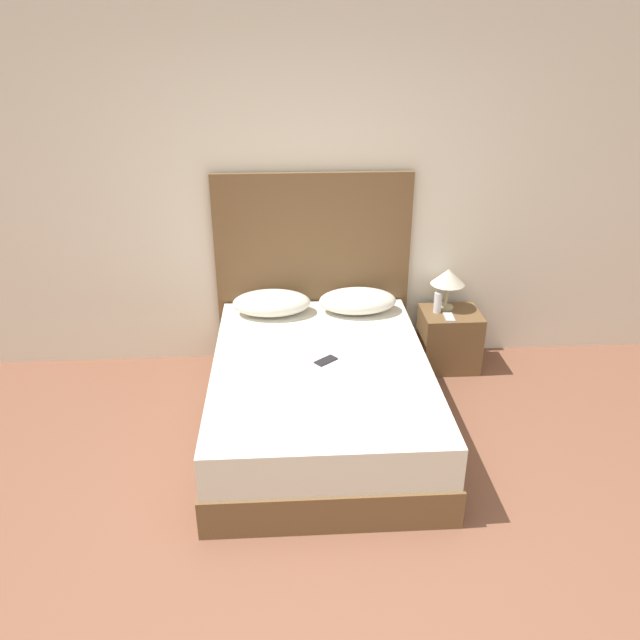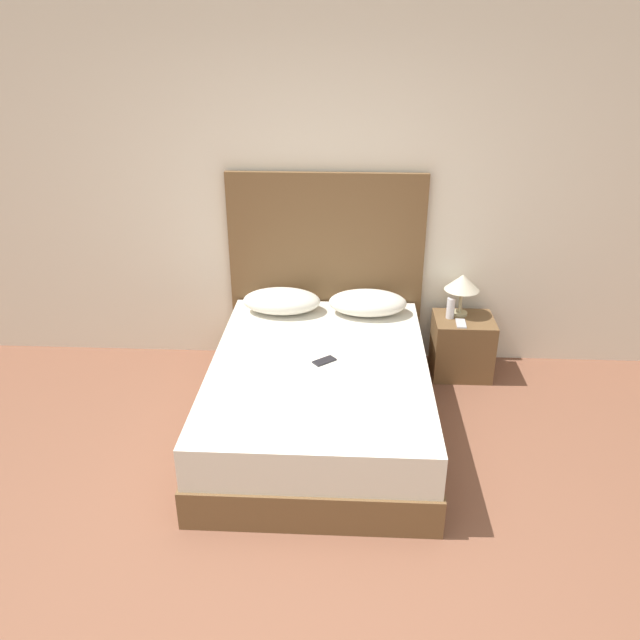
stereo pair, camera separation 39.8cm
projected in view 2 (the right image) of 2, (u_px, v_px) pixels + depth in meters
ground_plane at (295, 619)px, 2.85m from camera, size 16.00×16.00×0.00m
wall_back at (322, 191)px, 4.62m from camera, size 10.00×0.06×2.70m
bed at (319, 396)px, 4.11m from camera, size 1.41×1.97×0.51m
headboard at (326, 270)px, 4.81m from camera, size 1.48×0.05×1.50m
pillow_left at (282, 301)px, 4.66m from camera, size 0.58×0.35×0.17m
pillow_right at (368, 303)px, 4.63m from camera, size 0.58×0.35×0.17m
phone_on_bed at (324, 361)px, 4.00m from camera, size 0.16×0.15×0.01m
nightstand at (462, 346)px, 4.79m from camera, size 0.44×0.38×0.46m
table_lamp at (462, 283)px, 4.65m from camera, size 0.26×0.26×0.33m
phone_on_nightstand at (461, 323)px, 4.60m from camera, size 0.08×0.15×0.01m
toiletry_bottle at (451, 308)px, 4.67m from camera, size 0.06×0.06×0.16m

